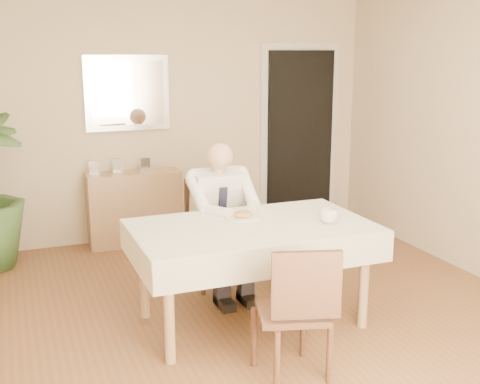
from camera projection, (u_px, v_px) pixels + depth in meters
name	position (u px, v px, depth m)	size (l,w,h in m)	color
room	(259.00, 153.00, 4.05)	(5.00, 5.02, 2.60)	brown
doorway	(299.00, 137.00, 6.90)	(0.96, 0.07, 2.10)	beige
mirror	(127.00, 93.00, 6.09)	(0.86, 0.04, 0.76)	silver
dining_table	(252.00, 236.00, 4.33)	(1.72, 1.03, 0.75)	#947851
chair_far	(213.00, 225.00, 5.17)	(0.46, 0.46, 0.90)	#422717
chair_near	(297.00, 307.00, 3.58)	(0.50, 0.51, 0.86)	#422717
seated_man	(224.00, 213.00, 4.86)	(0.48, 0.72, 1.24)	white
plate	(243.00, 217.00, 4.47)	(0.26, 0.26, 0.02)	white
food	(243.00, 214.00, 4.47)	(0.14, 0.14, 0.06)	olive
knife	(251.00, 216.00, 4.43)	(0.01, 0.01, 0.13)	silver
fork	(241.00, 218.00, 4.40)	(0.01, 0.01, 0.13)	silver
coffee_mug	(328.00, 216.00, 4.35)	(0.13, 0.13, 0.10)	white
sideboard	(135.00, 208.00, 6.22)	(0.95, 0.32, 0.76)	#947851
photo_frame_left	(94.00, 168.00, 5.99)	(0.10, 0.02, 0.14)	silver
photo_frame_center	(117.00, 166.00, 6.11)	(0.10, 0.02, 0.14)	silver
photo_frame_right	(145.00, 164.00, 6.19)	(0.10, 0.02, 0.14)	silver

